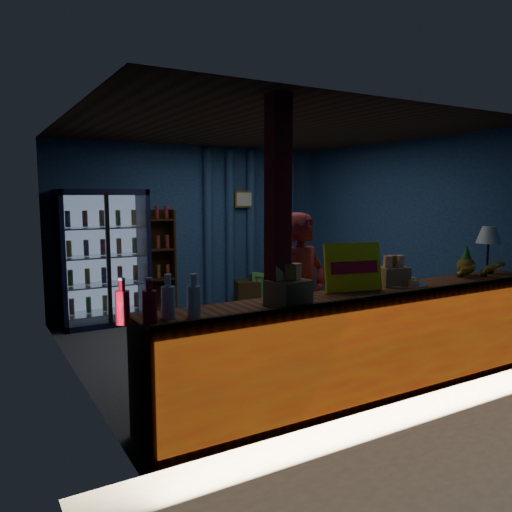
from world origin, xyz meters
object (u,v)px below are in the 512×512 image
Objects in this scene: shopkeeper at (303,297)px; green_chair at (282,291)px; table_lamp at (489,237)px; pastry_tray at (405,283)px.

green_chair is (1.43, 2.54, -0.51)m from shopkeeper.
table_lamp is (2.18, -0.47, 0.53)m from shopkeeper.
shopkeeper reaches higher than green_chair.
shopkeeper is at bearing 42.52° from green_chair.
shopkeeper reaches higher than pastry_tray.
shopkeeper is at bearing 167.87° from table_lamp.
shopkeeper is 2.96m from green_chair.
pastry_tray is 0.80× the size of table_lamp.
green_chair is 3.27m from table_lamp.
pastry_tray is at bearing -50.15° from shopkeeper.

